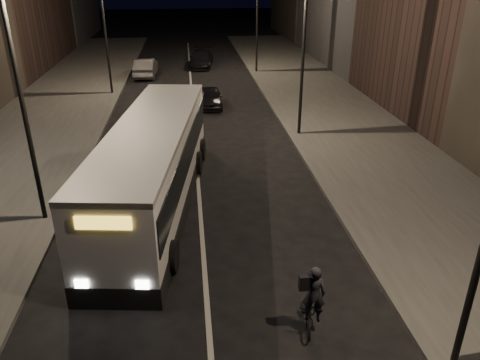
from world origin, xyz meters
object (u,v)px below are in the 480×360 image
object	(u,v)px
streetlight_right_far	(254,6)
car_far	(201,59)
streetlight_left_near	(25,73)
car_mid	(146,67)
car_near	(211,97)
city_bus	(153,163)
cyclist_on_bicycle	(311,306)
streetlight_right_mid	(299,33)
streetlight_left_far	(107,15)

from	to	relation	value
streetlight_right_far	car_far	bearing A→B (deg)	143.84
streetlight_left_near	car_mid	distance (m)	24.15
streetlight_left_near	car_near	xyz separation A→B (m)	(6.51, 14.22, -4.75)
car_far	city_bus	bearing A→B (deg)	-88.80
car_mid	city_bus	bearing A→B (deg)	97.46
car_mid	cyclist_on_bicycle	bearing A→B (deg)	104.25
streetlight_right_mid	city_bus	world-z (taller)	streetlight_right_mid
streetlight_left_far	car_far	size ratio (longest dim) A/B	1.66
streetlight_right_mid	city_bus	xyz separation A→B (m)	(-6.98, -7.19, -3.59)
streetlight_left_far	streetlight_right_mid	bearing A→B (deg)	-43.16
streetlight_left_far	city_bus	size ratio (longest dim) A/B	0.66
streetlight_right_mid	car_near	size ratio (longest dim) A/B	2.27
streetlight_left_far	streetlight_left_near	bearing A→B (deg)	-90.00
cyclist_on_bicycle	car_mid	xyz separation A→B (m)	(-6.20, 29.99, 0.10)
city_bus	car_far	xyz separation A→B (m)	(2.68, 26.34, -1.07)
streetlight_right_far	cyclist_on_bicycle	bearing A→B (deg)	-95.15
car_far	streetlight_left_far	bearing A→B (deg)	-117.82
streetlight_left_far	car_near	world-z (taller)	streetlight_left_far
city_bus	car_mid	world-z (taller)	city_bus
streetlight_right_far	streetlight_left_far	world-z (taller)	same
streetlight_right_mid	car_mid	world-z (taller)	streetlight_right_mid
car_near	car_mid	distance (m)	10.57
streetlight_right_far	car_far	xyz separation A→B (m)	(-4.30, 3.14, -4.65)
streetlight_right_mid	car_far	world-z (taller)	streetlight_right_mid
streetlight_left_near	car_mid	xyz separation A→B (m)	(1.73, 23.64, -4.62)
streetlight_left_near	car_near	size ratio (longest dim) A/B	2.27
cyclist_on_bicycle	streetlight_right_far	bearing A→B (deg)	98.46
car_near	car_far	distance (m)	12.92
car_near	streetlight_right_far	bearing A→B (deg)	68.26
streetlight_right_mid	car_far	size ratio (longest dim) A/B	1.66
streetlight_right_far	car_far	size ratio (longest dim) A/B	1.66
streetlight_left_near	car_mid	world-z (taller)	streetlight_left_near
car_mid	car_far	world-z (taller)	car_mid
car_near	cyclist_on_bicycle	bearing A→B (deg)	-84.81
streetlight_left_far	car_mid	distance (m)	7.49
cyclist_on_bicycle	car_mid	size ratio (longest dim) A/B	0.43
streetlight_left_near	city_bus	xyz separation A→B (m)	(3.68, 0.81, -3.59)
streetlight_left_near	streetlight_right_far	bearing A→B (deg)	66.04
streetlight_right_mid	car_mid	xyz separation A→B (m)	(-8.93, 15.64, -4.62)
car_far	car_near	bearing A→B (deg)	-82.32
city_bus	car_far	world-z (taller)	city_bus
streetlight_left_near	car_mid	bearing A→B (deg)	85.81
city_bus	car_far	size ratio (longest dim) A/B	2.52
streetlight_right_mid	car_far	distance (m)	20.17
streetlight_right_mid	city_bus	bearing A→B (deg)	-134.15
car_near	car_mid	bearing A→B (deg)	118.17
streetlight_right_far	streetlight_left_near	world-z (taller)	same
city_bus	cyclist_on_bicycle	xyz separation A→B (m)	(4.24, -7.15, -1.14)
streetlight_right_mid	streetlight_right_far	xyz separation A→B (m)	(0.00, 16.00, 0.00)
cyclist_on_bicycle	car_near	bearing A→B (deg)	107.55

